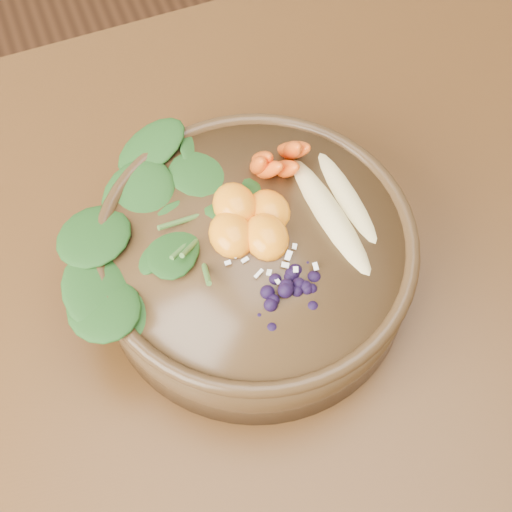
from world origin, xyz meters
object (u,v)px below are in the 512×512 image
at_px(carrot_cluster, 275,130).
at_px(banana_halves, 340,197).
at_px(kale_heap, 183,190).
at_px(blueberry_pile, 288,283).
at_px(dining_table, 497,265).
at_px(mandarin_cluster, 250,213).
at_px(stoneware_bowl, 256,261).

distance_m(carrot_cluster, banana_halves, 0.09).
bearing_deg(kale_heap, blueberry_pile, -66.67).
height_order(dining_table, kale_heap, kale_heap).
distance_m(banana_halves, mandarin_cluster, 0.09).
distance_m(carrot_cluster, mandarin_cluster, 0.09).
xyz_separation_m(dining_table, kale_heap, (-0.34, 0.10, 0.20)).
relative_size(stoneware_bowl, mandarin_cluster, 3.15).
height_order(dining_table, mandarin_cluster, mandarin_cluster).
xyz_separation_m(stoneware_bowl, mandarin_cluster, (0.00, 0.02, 0.06)).
bearing_deg(kale_heap, stoneware_bowl, -51.60).
bearing_deg(banana_halves, stoneware_bowl, -177.26).
distance_m(mandarin_cluster, blueberry_pile, 0.08).
bearing_deg(carrot_cluster, stoneware_bowl, -123.69).
distance_m(banana_halves, blueberry_pile, 0.11).
height_order(carrot_cluster, banana_halves, carrot_cluster).
relative_size(dining_table, blueberry_pile, 11.41).
distance_m(dining_table, carrot_cluster, 0.35).
height_order(kale_heap, carrot_cluster, carrot_cluster).
height_order(dining_table, banana_halves, banana_halves).
relative_size(stoneware_bowl, kale_heap, 1.53).
height_order(stoneware_bowl, banana_halves, banana_halves).
distance_m(kale_heap, carrot_cluster, 0.10).
xyz_separation_m(carrot_cluster, banana_halves, (0.04, -0.08, -0.03)).
distance_m(dining_table, stoneware_bowl, 0.33).
bearing_deg(blueberry_pile, dining_table, 4.57).
bearing_deg(blueberry_pile, kale_heap, 113.33).
xyz_separation_m(stoneware_bowl, banana_halves, (0.09, 0.01, 0.06)).
height_order(carrot_cluster, mandarin_cluster, carrot_cluster).
height_order(dining_table, stoneware_bowl, stoneware_bowl).
bearing_deg(mandarin_cluster, kale_heap, 139.74).
xyz_separation_m(dining_table, carrot_cluster, (-0.24, 0.12, 0.22)).
relative_size(banana_halves, mandarin_cluster, 1.78).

